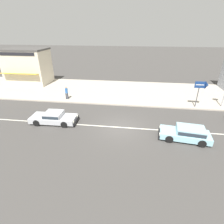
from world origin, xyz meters
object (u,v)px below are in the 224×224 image
at_px(sedan_silver_1, 54,117).
at_px(pedestrian_near_clock, 67,92).
at_px(hatchback_pale_blue_0, 187,133).
at_px(shopfront_corner_warung, 28,66).
at_px(arrow_signboard, 205,86).

xyz_separation_m(sedan_silver_1, pedestrian_near_clock, (-0.86, 5.73, 0.54)).
xyz_separation_m(hatchback_pale_blue_0, sedan_silver_1, (-11.79, 1.29, -0.06)).
bearing_deg(shopfront_corner_warung, pedestrian_near_clock, -35.88).
relative_size(sedan_silver_1, pedestrian_near_clock, 2.76).
bearing_deg(pedestrian_near_clock, arrow_signboard, -1.71).
bearing_deg(shopfront_corner_warung, sedan_silver_1, -51.88).
xyz_separation_m(arrow_signboard, pedestrian_near_clock, (-15.74, 0.47, -1.54)).
bearing_deg(pedestrian_near_clock, hatchback_pale_blue_0, -29.02).
bearing_deg(arrow_signboard, sedan_silver_1, -160.54).
distance_m(sedan_silver_1, arrow_signboard, 15.92).
distance_m(arrow_signboard, shopfront_corner_warung, 25.01).
height_order(sedan_silver_1, arrow_signboard, arrow_signboard).
relative_size(hatchback_pale_blue_0, arrow_signboard, 1.39).
distance_m(pedestrian_near_clock, shopfront_corner_warung, 10.51).
xyz_separation_m(hatchback_pale_blue_0, arrow_signboard, (3.09, 6.55, 2.02)).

